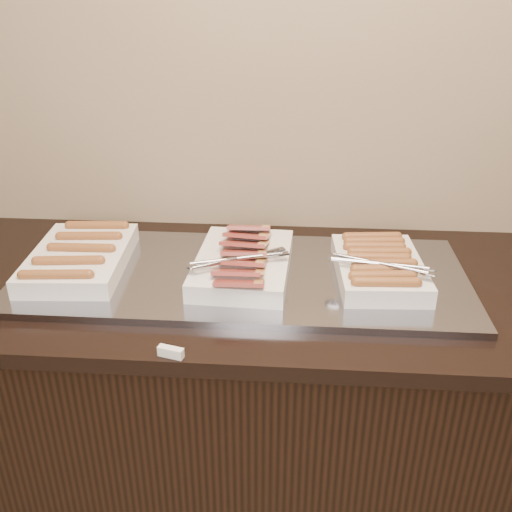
{
  "coord_description": "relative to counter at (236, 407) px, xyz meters",
  "views": [
    {
      "loc": [
        0.16,
        0.78,
        1.64
      ],
      "look_at": [
        0.06,
        2.13,
        0.97
      ],
      "focal_mm": 40.0,
      "sensor_mm": 36.0,
      "label": 1
    }
  ],
  "objects": [
    {
      "name": "label_holder",
      "position": [
        -0.1,
        -0.36,
        0.46
      ],
      "size": [
        0.06,
        0.03,
        0.02
      ],
      "primitive_type": "cube",
      "rotation": [
        0.0,
        0.0,
        -0.25
      ],
      "color": "white",
      "rests_on": "counter"
    },
    {
      "name": "dish_left",
      "position": [
        -0.42,
        0.0,
        0.5
      ],
      "size": [
        0.27,
        0.38,
        0.07
      ],
      "rotation": [
        0.0,
        0.0,
        0.06
      ],
      "color": "white",
      "rests_on": "warming_tray"
    },
    {
      "name": "counter",
      "position": [
        0.0,
        0.0,
        0.0
      ],
      "size": [
        2.06,
        0.76,
        0.9
      ],
      "color": "black",
      "rests_on": "ground"
    },
    {
      "name": "dish_right",
      "position": [
        0.38,
        -0.0,
        0.5
      ],
      "size": [
        0.27,
        0.34,
        0.08
      ],
      "rotation": [
        0.0,
        0.0,
        0.05
      ],
      "color": "white",
      "rests_on": "warming_tray"
    },
    {
      "name": "warming_tray",
      "position": [
        0.02,
        0.0,
        0.46
      ],
      "size": [
        1.2,
        0.5,
        0.02
      ],
      "primitive_type": "cube",
      "color": "gray",
      "rests_on": "counter"
    },
    {
      "name": "dish_center",
      "position": [
        0.03,
        -0.0,
        0.5
      ],
      "size": [
        0.27,
        0.38,
        0.09
      ],
      "rotation": [
        0.0,
        0.0,
        -0.05
      ],
      "color": "white",
      "rests_on": "warming_tray"
    }
  ]
}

